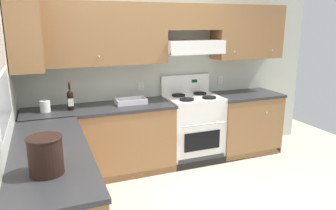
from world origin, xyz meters
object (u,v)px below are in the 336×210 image
object	(u,v)px
bowl	(131,102)
wine_bottle	(70,99)
stove	(193,128)
bucket	(46,155)
paper_towel_roll	(45,106)

from	to	relation	value
bowl	wine_bottle	bearing A→B (deg)	-176.79
stove	bucket	size ratio (longest dim) A/B	4.41
stove	bucket	world-z (taller)	stove
wine_bottle	paper_towel_roll	distance (m)	0.30
paper_towel_roll	stove	bearing A→B (deg)	-0.16
paper_towel_roll	wine_bottle	bearing A→B (deg)	-4.15
stove	bucket	bearing A→B (deg)	-138.92
wine_bottle	bucket	world-z (taller)	wine_bottle
stove	bowl	distance (m)	1.00
bowl	bucket	distance (m)	2.05
bowl	bucket	world-z (taller)	bucket
paper_towel_roll	bowl	bearing A→B (deg)	1.17
wine_bottle	bowl	distance (m)	0.77
wine_bottle	bucket	bearing A→B (deg)	-100.60
wine_bottle	stove	bearing A→B (deg)	0.54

